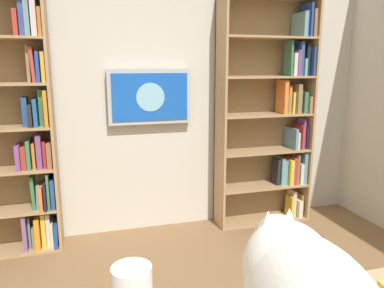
# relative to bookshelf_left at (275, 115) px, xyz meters

# --- Properties ---
(wall_back) EXTENTS (4.52, 0.06, 2.70)m
(wall_back) POSITION_rel_bookshelf_left_xyz_m (1.28, -0.17, 0.28)
(wall_back) COLOR beige
(wall_back) RESTS_ON ground
(bookshelf_left) EXTENTS (0.93, 0.28, 2.16)m
(bookshelf_left) POSITION_rel_bookshelf_left_xyz_m (0.00, 0.00, 0.00)
(bookshelf_left) COLOR tan
(bookshelf_left) RESTS_ON ground
(bookshelf_right) EXTENTS (0.82, 0.28, 2.11)m
(bookshelf_right) POSITION_rel_bookshelf_left_xyz_m (2.34, 0.00, -0.07)
(bookshelf_right) COLOR tan
(bookshelf_right) RESTS_ON ground
(wall_mounted_tv) EXTENTS (0.75, 0.07, 0.49)m
(wall_mounted_tv) POSITION_rel_bookshelf_left_xyz_m (1.21, -0.08, 0.20)
(wall_mounted_tv) COLOR #B7B7BC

